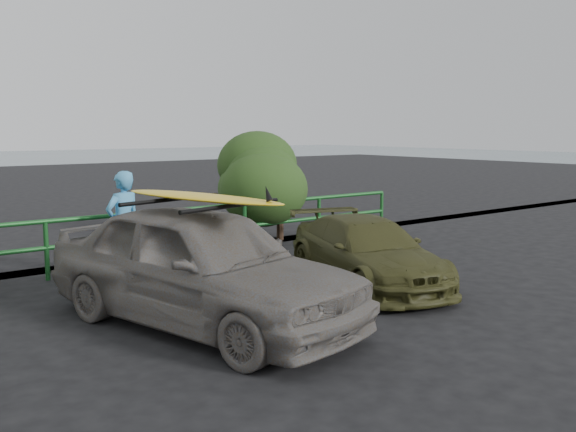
% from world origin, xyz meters
% --- Properties ---
extents(ground, '(80.00, 80.00, 0.00)m').
position_xyz_m(ground, '(0.00, 0.00, 0.00)').
color(ground, black).
extents(guardrail, '(14.00, 0.08, 1.04)m').
position_xyz_m(guardrail, '(0.00, 5.00, 0.52)').
color(guardrail, '#164F1D').
rests_on(guardrail, ground).
extents(shrub_right, '(3.20, 2.40, 2.26)m').
position_xyz_m(shrub_right, '(5.00, 5.50, 1.13)').
color(shrub_right, '#274218').
rests_on(shrub_right, ground).
extents(sedan, '(2.88, 4.95, 1.58)m').
position_xyz_m(sedan, '(-0.20, 1.22, 0.79)').
color(sedan, '#635D58').
rests_on(sedan, ground).
extents(olive_vehicle, '(2.57, 4.03, 1.09)m').
position_xyz_m(olive_vehicle, '(3.04, 1.50, 0.54)').
color(olive_vehicle, '#3C3D1B').
rests_on(olive_vehicle, ground).
extents(man, '(0.75, 0.58, 1.83)m').
position_xyz_m(man, '(0.14, 4.45, 0.91)').
color(man, '#4295C8').
rests_on(man, ground).
extents(roof_rack, '(1.88, 1.51, 0.06)m').
position_xyz_m(roof_rack, '(-0.20, 1.22, 1.61)').
color(roof_rack, black).
rests_on(roof_rack, sedan).
extents(surfboard, '(1.18, 2.80, 0.08)m').
position_xyz_m(surfboard, '(-0.20, 1.22, 1.68)').
color(surfboard, yellow).
rests_on(surfboard, roof_rack).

